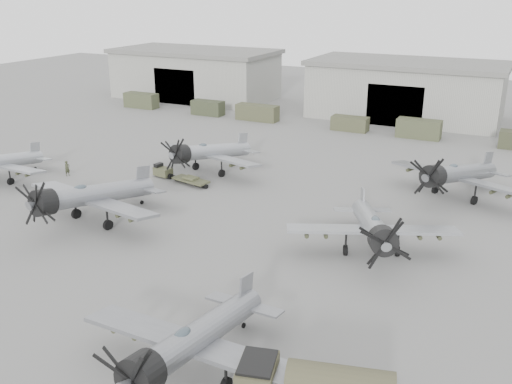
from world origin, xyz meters
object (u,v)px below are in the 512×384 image
Objects in this scene: tug_trailer at (173,175)px; ground_crew at (67,168)px; aircraft_far_1 at (456,174)px; aircraft_mid_1 at (88,196)px; aircraft_mid_2 at (373,227)px; aircraft_near_1 at (190,342)px; aircraft_far_0 at (207,152)px.

ground_crew is (-10.98, -3.96, 0.29)m from tug_trailer.
tug_trailer is (-27.45, -7.15, -1.95)m from aircraft_far_1.
aircraft_mid_1 reaches higher than aircraft_mid_2.
aircraft_mid_1 reaches higher than ground_crew.
tug_trailer is 4.38× the size of ground_crew.
tug_trailer is at bearing 136.10° from aircraft_mid_2.
aircraft_mid_2 is (4.36, 18.47, -0.01)m from aircraft_near_1.
aircraft_mid_2 is 16.02m from aircraft_far_1.
aircraft_far_0 is 25.59m from aircraft_far_1.
aircraft_far_1 is at bearing 78.09° from aircraft_near_1.
aircraft_near_1 is at bearing -25.97° from aircraft_mid_1.
aircraft_mid_2 is 1.75× the size of tug_trailer.
aircraft_near_1 is 1.79× the size of tug_trailer.
aircraft_near_1 is 38.09m from ground_crew.
aircraft_near_1 is 0.99× the size of aircraft_far_0.
aircraft_mid_2 is (23.38, 4.73, -0.19)m from aircraft_mid_1.
aircraft_far_0 is at bearing 121.00° from aircraft_near_1.
aircraft_mid_1 is 1.11× the size of aircraft_mid_2.
aircraft_mid_1 reaches higher than aircraft_far_1.
aircraft_mid_1 is 14.72m from ground_crew.
aircraft_mid_2 is 35.05m from ground_crew.
aircraft_mid_1 is 33.86m from aircraft_far_1.
aircraft_far_0 reaches higher than aircraft_near_1.
aircraft_near_1 is at bearing -46.97° from aircraft_far_0.
aircraft_mid_2 reaches higher than ground_crew.
tug_trailer is (-2.12, -3.48, -1.85)m from aircraft_far_0.
aircraft_far_1 is at bearing 52.30° from aircraft_mid_2.
aircraft_far_1 is 28.43m from tug_trailer.
aircraft_far_0 is 4.48m from tug_trailer.
aircraft_far_0 reaches higher than aircraft_mid_2.
aircraft_near_1 reaches higher than ground_crew.
ground_crew is (-11.35, 9.21, -1.73)m from aircraft_mid_1.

